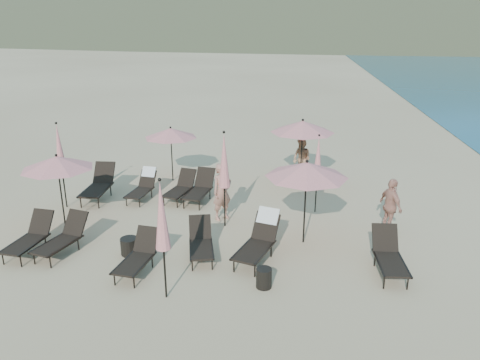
# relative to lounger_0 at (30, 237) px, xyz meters

# --- Properties ---
(ground) EXTENTS (800.00, 800.00, 0.00)m
(ground) POSITION_rel_lounger_0_xyz_m (4.97, -0.36, -0.43)
(ground) COLOR #D6BA8C
(ground) RESTS_ON ground
(lounger_0) EXTENTS (0.79, 1.66, 0.92)m
(lounger_0) POSITION_rel_lounger_0_xyz_m (0.00, 0.00, 0.00)
(lounger_0) COLOR black
(lounger_0) RESTS_ON ground
(lounger_1) EXTENTS (1.02, 1.72, 0.93)m
(lounger_1) POSITION_rel_lounger_0_xyz_m (0.86, 0.05, 0.00)
(lounger_1) COLOR black
(lounger_1) RESTS_ON ground
(lounger_2) EXTENTS (0.80, 1.61, 0.89)m
(lounger_2) POSITION_rel_lounger_0_xyz_m (3.08, -0.64, -0.02)
(lounger_2) COLOR black
(lounger_2) RESTS_ON ground
(lounger_3) EXTENTS (0.91, 1.61, 0.88)m
(lounger_3) POSITION_rel_lounger_0_xyz_m (4.42, 0.26, -0.02)
(lounger_3) COLOR black
(lounger_3) RESTS_ON ground
(lounger_4) EXTENTS (1.16, 1.89, 1.11)m
(lounger_4) POSITION_rel_lounger_0_xyz_m (5.88, 0.36, 0.10)
(lounger_4) COLOR black
(lounger_4) RESTS_ON ground
(lounger_5) EXTENTS (0.70, 1.67, 0.95)m
(lounger_5) POSITION_rel_lounger_0_xyz_m (9.00, 0.01, 0.01)
(lounger_5) COLOR black
(lounger_5) RESTS_ON ground
(lounger_6) EXTENTS (0.76, 1.87, 1.06)m
(lounger_6) POSITION_rel_lounger_0_xyz_m (0.24, 3.88, 0.07)
(lounger_6) COLOR black
(lounger_6) RESTS_ON ground
(lounger_7) EXTENTS (0.76, 1.58, 0.94)m
(lounger_7) POSITION_rel_lounger_0_xyz_m (1.71, 4.06, 0.02)
(lounger_7) COLOR black
(lounger_7) RESTS_ON ground
(lounger_8) EXTENTS (0.94, 1.64, 0.89)m
(lounger_8) POSITION_rel_lounger_0_xyz_m (2.97, 4.12, -0.02)
(lounger_8) COLOR black
(lounger_8) RESTS_ON ground
(lounger_9) EXTENTS (0.89, 1.75, 0.96)m
(lounger_9) POSITION_rel_lounger_0_xyz_m (3.64, 4.04, 0.02)
(lounger_9) COLOR black
(lounger_9) RESTS_ON ground
(umbrella_open_0) EXTENTS (2.02, 2.02, 2.17)m
(umbrella_open_0) POSITION_rel_lounger_0_xyz_m (0.08, 1.68, 1.49)
(umbrella_open_0) COLOR black
(umbrella_open_0) RESTS_ON ground
(umbrella_open_1) EXTENTS (2.17, 2.17, 2.33)m
(umbrella_open_1) POSITION_rel_lounger_0_xyz_m (7.01, 1.36, 1.63)
(umbrella_open_1) COLOR black
(umbrella_open_1) RESTS_ON ground
(umbrella_open_2) EXTENTS (1.92, 1.92, 2.07)m
(umbrella_open_2) POSITION_rel_lounger_0_xyz_m (2.23, 5.96, 1.40)
(umbrella_open_2) COLOR black
(umbrella_open_2) RESTS_ON ground
(umbrella_open_3) EXTENTS (2.27, 2.27, 2.44)m
(umbrella_open_3) POSITION_rel_lounger_0_xyz_m (6.96, 6.05, 1.73)
(umbrella_open_3) COLOR black
(umbrella_open_3) RESTS_ON ground
(umbrella_closed_0) EXTENTS (0.32, 0.32, 2.74)m
(umbrella_closed_0) POSITION_rel_lounger_0_xyz_m (4.02, -1.65, 1.48)
(umbrella_closed_0) COLOR black
(umbrella_closed_0) RESTS_ON ground
(umbrella_closed_1) EXTENTS (0.29, 0.29, 2.49)m
(umbrella_closed_1) POSITION_rel_lounger_0_xyz_m (7.41, 3.54, 1.30)
(umbrella_closed_1) COLOR black
(umbrella_closed_1) RESTS_ON ground
(umbrella_closed_2) EXTENTS (0.33, 0.33, 2.78)m
(umbrella_closed_2) POSITION_rel_lounger_0_xyz_m (-0.53, 3.04, 1.50)
(umbrella_closed_2) COLOR black
(umbrella_closed_2) RESTS_ON ground
(umbrella_closed_3) EXTENTS (0.33, 0.33, 2.84)m
(umbrella_closed_3) POSITION_rel_lounger_0_xyz_m (4.75, 2.17, 1.55)
(umbrella_closed_3) COLOR black
(umbrella_closed_3) RESTS_ON ground
(side_table_0) EXTENTS (0.45, 0.45, 0.45)m
(side_table_0) POSITION_rel_lounger_0_xyz_m (2.57, 0.16, -0.21)
(side_table_0) COLOR black
(side_table_0) RESTS_ON ground
(side_table_1) EXTENTS (0.36, 0.36, 0.47)m
(side_table_1) POSITION_rel_lounger_0_xyz_m (6.10, -1.01, -0.20)
(side_table_1) COLOR black
(side_table_1) RESTS_ON ground
(beachgoer_a) EXTENTS (0.75, 0.73, 1.73)m
(beachgoer_a) POSITION_rel_lounger_0_xyz_m (4.60, 2.68, 0.44)
(beachgoer_a) COLOR #B27460
(beachgoer_a) RESTS_ON ground
(beachgoer_b) EXTENTS (0.96, 0.96, 1.57)m
(beachgoer_b) POSITION_rel_lounger_0_xyz_m (6.99, 6.63, 0.35)
(beachgoer_b) COLOR #AC7C58
(beachgoer_b) RESTS_ON ground
(beachgoer_c) EXTENTS (0.74, 1.01, 1.59)m
(beachgoer_c) POSITION_rel_lounger_0_xyz_m (9.42, 2.29, 0.36)
(beachgoer_c) COLOR tan
(beachgoer_c) RESTS_ON ground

